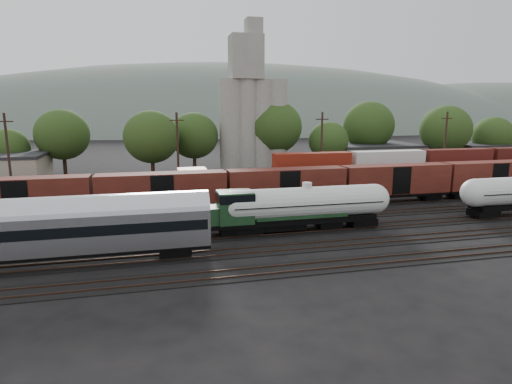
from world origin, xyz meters
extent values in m
plane|color=black|center=(0.00, 0.00, 0.00)|extent=(600.00, 600.00, 0.00)
cube|color=black|center=(0.00, -15.00, 0.04)|extent=(180.00, 3.20, 0.08)
cube|color=#382319|center=(0.00, -15.72, 0.12)|extent=(180.00, 0.08, 0.16)
cube|color=#382319|center=(0.00, -14.28, 0.12)|extent=(180.00, 0.08, 0.16)
cube|color=black|center=(0.00, -10.00, 0.04)|extent=(180.00, 3.20, 0.08)
cube|color=#382319|center=(0.00, -10.72, 0.12)|extent=(180.00, 0.08, 0.16)
cube|color=#382319|center=(0.00, -9.28, 0.12)|extent=(180.00, 0.08, 0.16)
cube|color=black|center=(0.00, -5.00, 0.04)|extent=(180.00, 3.20, 0.08)
cube|color=#382319|center=(0.00, -5.72, 0.12)|extent=(180.00, 0.08, 0.16)
cube|color=#382319|center=(0.00, -4.28, 0.12)|extent=(180.00, 0.08, 0.16)
cube|color=black|center=(0.00, 0.00, 0.04)|extent=(180.00, 3.20, 0.08)
cube|color=#382319|center=(0.00, -0.72, 0.12)|extent=(180.00, 0.08, 0.16)
cube|color=#382319|center=(0.00, 0.72, 0.12)|extent=(180.00, 0.08, 0.16)
cube|color=black|center=(0.00, 5.00, 0.04)|extent=(180.00, 3.20, 0.08)
cube|color=#382319|center=(0.00, 4.28, 0.12)|extent=(180.00, 0.08, 0.16)
cube|color=#382319|center=(0.00, 5.72, 0.12)|extent=(180.00, 0.08, 0.16)
cube|color=black|center=(0.00, 10.00, 0.04)|extent=(180.00, 3.20, 0.08)
cube|color=#382319|center=(0.00, 9.28, 0.12)|extent=(180.00, 0.08, 0.16)
cube|color=#382319|center=(0.00, 10.72, 0.12)|extent=(180.00, 0.08, 0.16)
cube|color=black|center=(0.00, 15.00, 0.04)|extent=(180.00, 3.20, 0.08)
cube|color=#382319|center=(0.00, 14.28, 0.12)|extent=(180.00, 0.08, 0.16)
cube|color=#382319|center=(0.00, 15.72, 0.12)|extent=(180.00, 0.08, 0.16)
cube|color=black|center=(-3.17, -5.00, 1.25)|extent=(16.25, 2.77, 0.38)
cube|color=black|center=(-3.17, -5.00, 0.82)|extent=(4.78, 2.10, 0.76)
cube|color=#17381B|center=(-1.21, -5.00, 2.73)|extent=(9.75, 2.29, 2.58)
cube|color=#17381B|center=(-8.04, -5.00, 3.02)|extent=(3.44, 2.77, 3.16)
cube|color=black|center=(-8.04, -5.00, 4.02)|extent=(3.54, 2.87, 0.86)
cube|color=#17381B|center=(-10.32, -5.00, 2.30)|extent=(1.53, 2.29, 1.72)
cylinder|color=black|center=(-1.21, -5.00, 4.17)|extent=(0.48, 0.48, 0.48)
cube|color=black|center=(-8.37, -5.00, 0.63)|extent=(2.49, 1.91, 0.67)
cube|color=black|center=(2.04, -5.00, 0.63)|extent=(2.49, 1.91, 0.67)
cylinder|color=silver|center=(-0.49, -5.00, 3.10)|extent=(15.43, 3.18, 3.18)
sphere|color=silver|center=(-8.21, -5.00, 3.10)|extent=(3.18, 3.18, 3.18)
sphere|color=silver|center=(7.22, -5.00, 3.10)|extent=(3.18, 3.18, 3.18)
cylinder|color=silver|center=(-0.49, -5.00, 4.91)|extent=(0.99, 0.99, 0.55)
cube|color=black|center=(-0.49, -5.00, 3.10)|extent=(15.78, 3.33, 0.09)
cube|color=black|center=(-0.49, -5.00, 1.35)|extent=(14.90, 2.41, 0.55)
cube|color=black|center=(-6.80, -5.00, 0.69)|extent=(2.85, 2.19, 0.77)
cube|color=black|center=(5.82, -5.00, 0.69)|extent=(2.85, 2.19, 0.77)
sphere|color=silver|center=(19.95, -5.00, 3.15)|extent=(3.23, 3.23, 3.23)
cube|color=black|center=(21.37, -5.00, 0.70)|extent=(2.89, 2.23, 0.78)
cube|color=silver|center=(-23.53, -10.00, 2.84)|extent=(24.40, 2.95, 3.05)
cylinder|color=silver|center=(-23.53, -10.00, 4.37)|extent=(24.40, 2.95, 2.95)
cube|color=black|center=(-23.53, -10.00, 3.21)|extent=(23.91, 3.01, 0.85)
cube|color=black|center=(-23.53, -10.00, 1.22)|extent=(24.40, 2.64, 0.41)
cube|color=black|center=(-14.26, -10.00, 0.66)|extent=(2.64, 2.03, 0.71)
cube|color=black|center=(-5.40, 10.00, 1.33)|extent=(18.47, 2.98, 0.41)
cube|color=black|center=(-5.40, 10.00, 0.87)|extent=(5.13, 2.26, 0.82)
cube|color=#CD4A11|center=(-3.18, 10.00, 2.92)|extent=(11.08, 2.46, 2.77)
cube|color=#CD4A11|center=(-10.94, 10.00, 3.23)|extent=(3.69, 2.98, 3.39)
cube|color=black|center=(-10.94, 10.00, 4.30)|extent=(3.80, 3.08, 0.92)
cube|color=#CD4A11|center=(-13.52, 10.00, 2.46)|extent=(1.64, 2.46, 1.85)
cylinder|color=black|center=(-3.18, 10.00, 4.46)|extent=(0.51, 0.51, 0.51)
cube|color=black|center=(-11.31, 10.00, 0.66)|extent=(2.67, 2.05, 0.72)
cube|color=black|center=(0.51, 10.00, 0.66)|extent=(2.67, 2.05, 0.72)
cube|color=black|center=(-30.30, 5.00, 1.20)|extent=(15.00, 2.60, 0.40)
cube|color=#4C1912|center=(-30.30, 5.00, 3.30)|extent=(15.00, 2.90, 3.80)
cube|color=black|center=(-14.90, 5.00, 1.20)|extent=(15.00, 2.60, 0.40)
cube|color=#4C1912|center=(-14.90, 5.00, 3.30)|extent=(15.00, 2.90, 3.80)
cube|color=black|center=(0.50, 5.00, 1.20)|extent=(15.00, 2.60, 0.40)
cube|color=#4C1912|center=(0.50, 5.00, 3.30)|extent=(15.00, 2.90, 3.80)
cube|color=black|center=(15.90, 5.00, 1.20)|extent=(15.00, 2.60, 0.40)
cube|color=#4C1912|center=(15.90, 5.00, 3.30)|extent=(15.00, 2.90, 3.80)
cube|color=black|center=(31.30, 5.00, 1.20)|extent=(15.00, 2.60, 0.40)
cube|color=#4C1912|center=(31.30, 5.00, 3.30)|extent=(15.00, 2.90, 3.80)
cube|color=black|center=(0.00, 15.00, 0.50)|extent=(160.00, 2.60, 0.60)
cube|color=maroon|center=(-30.73, 15.00, 2.10)|extent=(12.00, 2.40, 2.60)
cube|color=#BE5A13|center=(-17.93, 15.00, 2.10)|extent=(12.00, 2.40, 2.60)
cube|color=maroon|center=(-5.13, 15.00, 2.10)|extent=(12.00, 2.40, 2.60)
cube|color=silver|center=(7.67, 15.00, 2.10)|extent=(12.00, 2.40, 2.60)
cube|color=maroon|center=(7.67, 15.00, 4.70)|extent=(12.00, 2.40, 2.60)
cube|color=slate|center=(20.47, 15.00, 2.10)|extent=(12.00, 2.40, 2.60)
cube|color=silver|center=(20.47, 15.00, 4.70)|extent=(12.00, 2.40, 2.60)
cube|color=silver|center=(33.27, 15.00, 2.10)|extent=(12.00, 2.40, 2.60)
cube|color=#501712|center=(33.27, 15.00, 4.70)|extent=(12.00, 2.40, 2.60)
cylinder|color=gray|center=(-1.00, 36.00, 9.00)|extent=(4.40, 4.40, 18.00)
cylinder|color=gray|center=(2.00, 36.00, 9.00)|extent=(4.40, 4.40, 18.00)
cylinder|color=gray|center=(5.00, 36.00, 9.00)|extent=(4.40, 4.40, 18.00)
cylinder|color=gray|center=(8.00, 36.00, 9.00)|extent=(4.40, 4.40, 18.00)
cube|color=gray|center=(2.00, 36.00, 22.00)|extent=(6.00, 5.00, 8.00)
cube|color=gray|center=(3.50, 36.00, 27.00)|extent=(3.00, 3.00, 4.00)
cube|color=#9E937F|center=(30.00, 38.00, 2.30)|extent=(18.00, 14.00, 4.60)
cube|color=#232326|center=(30.00, 38.00, 4.85)|extent=(18.36, 14.28, 0.50)
cube|color=#9E937F|center=(55.00, 33.00, 2.30)|extent=(16.00, 10.00, 4.60)
cube|color=#232326|center=(55.00, 33.00, 4.85)|extent=(16.32, 10.20, 0.50)
cylinder|color=black|center=(-40.71, 38.42, 1.31)|extent=(0.70, 0.70, 2.61)
ellipsoid|color=#2E481B|center=(-40.71, 38.42, 5.70)|extent=(7.10, 7.10, 6.72)
cylinder|color=black|center=(-31.91, 39.54, 1.80)|extent=(0.70, 0.70, 3.60)
ellipsoid|color=#2E481B|center=(-31.91, 39.54, 7.84)|extent=(9.77, 9.77, 9.26)
cylinder|color=black|center=(-15.94, 30.97, 1.77)|extent=(0.70, 0.70, 3.54)
ellipsoid|color=#2E481B|center=(-15.94, 30.97, 7.71)|extent=(9.61, 9.61, 9.10)
cylinder|color=black|center=(-8.03, 36.98, 1.71)|extent=(0.70, 0.70, 3.42)
ellipsoid|color=#2E481B|center=(-8.03, 36.98, 7.45)|extent=(9.28, 9.28, 8.79)
cylinder|color=black|center=(8.00, 37.20, 2.04)|extent=(0.70, 0.70, 4.08)
ellipsoid|color=#2E481B|center=(8.00, 37.20, 8.88)|extent=(11.07, 11.07, 10.49)
cylinder|color=black|center=(17.99, 33.18, 1.45)|extent=(0.70, 0.70, 2.90)
ellipsoid|color=#2E481B|center=(17.99, 33.18, 6.32)|extent=(7.87, 7.87, 7.46)
cylinder|color=black|center=(30.14, 39.95, 2.03)|extent=(0.70, 0.70, 4.07)
ellipsoid|color=#2E481B|center=(30.14, 39.95, 8.86)|extent=(11.04, 11.04, 10.46)
cylinder|color=black|center=(43.02, 31.38, 1.90)|extent=(0.70, 0.70, 3.81)
ellipsoid|color=#2E481B|center=(43.02, 31.38, 8.29)|extent=(10.33, 10.33, 9.79)
cylinder|color=black|center=(55.74, 32.48, 1.56)|extent=(0.70, 0.70, 3.11)
ellipsoid|color=#2E481B|center=(55.74, 32.48, 6.78)|extent=(8.45, 8.45, 8.01)
cylinder|color=black|center=(63.94, 35.03, 1.26)|extent=(0.70, 0.70, 2.53)
cylinder|color=black|center=(-36.00, 22.00, 6.00)|extent=(0.36, 0.36, 12.00)
cube|color=black|center=(-36.00, 22.00, 10.80)|extent=(2.20, 0.18, 0.18)
cylinder|color=black|center=(-12.00, 22.00, 6.00)|extent=(0.36, 0.36, 12.00)
cube|color=black|center=(-12.00, 22.00, 10.80)|extent=(2.20, 0.18, 0.18)
cylinder|color=black|center=(12.00, 22.00, 6.00)|extent=(0.36, 0.36, 12.00)
cube|color=black|center=(12.00, 22.00, 10.80)|extent=(2.20, 0.18, 0.18)
cylinder|color=black|center=(36.00, 22.00, 6.00)|extent=(0.36, 0.36, 12.00)
cube|color=black|center=(36.00, 22.00, 10.80)|extent=(2.20, 0.18, 0.18)
ellipsoid|color=#59665B|center=(40.00, 260.00, -22.75)|extent=(520.00, 286.00, 130.00)
ellipsoid|color=#59665B|center=(260.00, 260.00, -17.50)|extent=(400.00, 220.00, 100.00)
camera|label=1|loc=(-15.70, -45.81, 12.76)|focal=30.00mm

